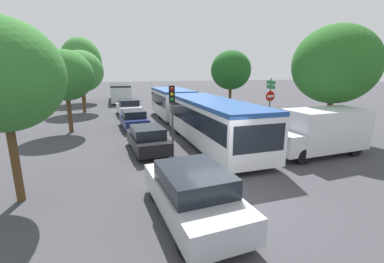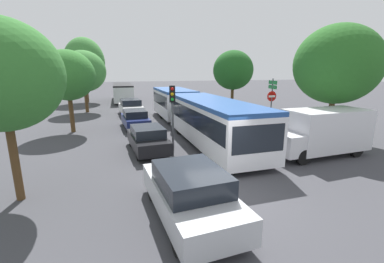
{
  "view_description": "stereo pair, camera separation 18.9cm",
  "coord_description": "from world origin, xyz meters",
  "px_view_note": "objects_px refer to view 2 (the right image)",
  "views": [
    {
      "loc": [
        -3.79,
        -7.11,
        4.16
      ],
      "look_at": [
        0.2,
        4.75,
        1.2
      ],
      "focal_mm": 24.0,
      "sensor_mm": 36.0,
      "label": 1
    },
    {
      "loc": [
        -3.61,
        -7.17,
        4.16
      ],
      "look_at": [
        0.2,
        4.75,
        1.2
      ],
      "focal_mm": 24.0,
      "sensor_mm": 36.0,
      "label": 2
    }
  ],
  "objects_px": {
    "direction_sign_post": "(272,92)",
    "tree_left_mid": "(67,75)",
    "tree_left_far": "(84,71)",
    "tree_left_distant": "(85,62)",
    "articulated_bus": "(192,110)",
    "tree_left_near": "(1,76)",
    "white_van": "(322,131)",
    "city_bus_rear": "(123,91)",
    "traffic_light": "(172,102)",
    "tree_right_mid": "(233,70)",
    "queued_car_silver": "(190,193)",
    "queued_car_black": "(148,139)",
    "no_entry_sign": "(271,105)",
    "queued_car_white": "(131,107)",
    "tree_right_near": "(337,65)",
    "queued_car_navy": "(135,119)"
  },
  "relations": [
    {
      "from": "white_van",
      "to": "no_entry_sign",
      "type": "xyz_separation_m",
      "value": [
        0.58,
        5.25,
        0.64
      ]
    },
    {
      "from": "queued_car_black",
      "to": "tree_left_distant",
      "type": "bearing_deg",
      "value": 7.63
    },
    {
      "from": "white_van",
      "to": "queued_car_silver",
      "type": "bearing_deg",
      "value": 21.41
    },
    {
      "from": "white_van",
      "to": "traffic_light",
      "type": "xyz_separation_m",
      "value": [
        -6.77,
        3.69,
        1.26
      ]
    },
    {
      "from": "city_bus_rear",
      "to": "direction_sign_post",
      "type": "height_order",
      "value": "direction_sign_post"
    },
    {
      "from": "city_bus_rear",
      "to": "tree_right_mid",
      "type": "xyz_separation_m",
      "value": [
        10.55,
        -13.24,
        2.85
      ]
    },
    {
      "from": "direction_sign_post",
      "to": "tree_left_far",
      "type": "relative_size",
      "value": 0.58
    },
    {
      "from": "articulated_bus",
      "to": "traffic_light",
      "type": "height_order",
      "value": "traffic_light"
    },
    {
      "from": "queued_car_silver",
      "to": "traffic_light",
      "type": "distance_m",
      "value": 7.45
    },
    {
      "from": "direction_sign_post",
      "to": "tree_left_mid",
      "type": "distance_m",
      "value": 14.77
    },
    {
      "from": "white_van",
      "to": "city_bus_rear",
      "type": "bearing_deg",
      "value": -75.65
    },
    {
      "from": "traffic_light",
      "to": "tree_right_near",
      "type": "distance_m",
      "value": 9.66
    },
    {
      "from": "no_entry_sign",
      "to": "city_bus_rear",
      "type": "bearing_deg",
      "value": -158.96
    },
    {
      "from": "white_van",
      "to": "tree_right_mid",
      "type": "bearing_deg",
      "value": -101.01
    },
    {
      "from": "city_bus_rear",
      "to": "tree_left_near",
      "type": "distance_m",
      "value": 29.29
    },
    {
      "from": "direction_sign_post",
      "to": "white_van",
      "type": "bearing_deg",
      "value": 85.62
    },
    {
      "from": "traffic_light",
      "to": "tree_left_far",
      "type": "xyz_separation_m",
      "value": [
        -5.53,
        14.76,
        1.62
      ]
    },
    {
      "from": "direction_sign_post",
      "to": "tree_left_mid",
      "type": "xyz_separation_m",
      "value": [
        -14.57,
        2.06,
        1.31
      ]
    },
    {
      "from": "tree_left_far",
      "to": "tree_left_distant",
      "type": "distance_m",
      "value": 9.11
    },
    {
      "from": "queued_car_white",
      "to": "tree_left_distant",
      "type": "bearing_deg",
      "value": 17.79
    },
    {
      "from": "city_bus_rear",
      "to": "tree_left_distant",
      "type": "distance_m",
      "value": 6.07
    },
    {
      "from": "queued_car_white",
      "to": "tree_right_near",
      "type": "relative_size",
      "value": 0.67
    },
    {
      "from": "queued_car_silver",
      "to": "traffic_light",
      "type": "xyz_separation_m",
      "value": [
        1.24,
        7.14,
        1.73
      ]
    },
    {
      "from": "articulated_bus",
      "to": "queued_car_navy",
      "type": "bearing_deg",
      "value": -118.92
    },
    {
      "from": "city_bus_rear",
      "to": "tree_left_far",
      "type": "height_order",
      "value": "tree_left_far"
    },
    {
      "from": "tree_right_mid",
      "to": "tree_left_far",
      "type": "bearing_deg",
      "value": 166.05
    },
    {
      "from": "direction_sign_post",
      "to": "queued_car_white",
      "type": "bearing_deg",
      "value": -27.24
    },
    {
      "from": "queued_car_black",
      "to": "tree_right_near",
      "type": "distance_m",
      "value": 11.49
    },
    {
      "from": "white_van",
      "to": "tree_left_distant",
      "type": "bearing_deg",
      "value": -66.89
    },
    {
      "from": "tree_left_far",
      "to": "tree_left_distant",
      "type": "bearing_deg",
      "value": 93.32
    },
    {
      "from": "queued_car_silver",
      "to": "tree_left_distant",
      "type": "distance_m",
      "value": 31.62
    },
    {
      "from": "articulated_bus",
      "to": "direction_sign_post",
      "type": "height_order",
      "value": "direction_sign_post"
    },
    {
      "from": "articulated_bus",
      "to": "tree_left_near",
      "type": "bearing_deg",
      "value": -46.93
    },
    {
      "from": "city_bus_rear",
      "to": "tree_left_far",
      "type": "xyz_separation_m",
      "value": [
        -4.12,
        -9.59,
        2.75
      ]
    },
    {
      "from": "city_bus_rear",
      "to": "queued_car_black",
      "type": "xyz_separation_m",
      "value": [
        -0.06,
        -24.8,
        -0.69
      ]
    },
    {
      "from": "tree_left_mid",
      "to": "tree_right_mid",
      "type": "xyz_separation_m",
      "value": [
        14.95,
        5.51,
        0.36
      ]
    },
    {
      "from": "white_van",
      "to": "tree_left_far",
      "type": "distance_m",
      "value": 22.37
    },
    {
      "from": "tree_left_far",
      "to": "tree_right_near",
      "type": "distance_m",
      "value": 22.14
    },
    {
      "from": "city_bus_rear",
      "to": "no_entry_sign",
      "type": "height_order",
      "value": "no_entry_sign"
    },
    {
      "from": "city_bus_rear",
      "to": "queued_car_black",
      "type": "height_order",
      "value": "city_bus_rear"
    },
    {
      "from": "tree_left_mid",
      "to": "articulated_bus",
      "type": "bearing_deg",
      "value": -15.13
    },
    {
      "from": "queued_car_navy",
      "to": "direction_sign_post",
      "type": "relative_size",
      "value": 1.11
    },
    {
      "from": "tree_left_near",
      "to": "tree_left_mid",
      "type": "height_order",
      "value": "tree_left_near"
    },
    {
      "from": "tree_left_far",
      "to": "tree_left_distant",
      "type": "relative_size",
      "value": 0.73
    },
    {
      "from": "city_bus_rear",
      "to": "tree_left_near",
      "type": "height_order",
      "value": "tree_left_near"
    },
    {
      "from": "articulated_bus",
      "to": "tree_left_near",
      "type": "xyz_separation_m",
      "value": [
        -8.5,
        -7.84,
        2.53
      ]
    },
    {
      "from": "direction_sign_post",
      "to": "queued_car_silver",
      "type": "bearing_deg",
      "value": 57.9
    },
    {
      "from": "tree_right_near",
      "to": "no_entry_sign",
      "type": "bearing_deg",
      "value": 121.13
    },
    {
      "from": "queued_car_black",
      "to": "tree_left_far",
      "type": "relative_size",
      "value": 0.64
    },
    {
      "from": "queued_car_navy",
      "to": "tree_left_near",
      "type": "distance_m",
      "value": 11.52
    }
  ]
}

